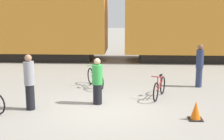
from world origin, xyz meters
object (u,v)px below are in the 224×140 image
person_in_grey (29,82)px  traffic_cone (196,111)px  freight_train (116,11)px  person_in_green (97,82)px  bicycle_maroon (159,88)px  person_in_navy (200,65)px  bicycle_green (95,78)px

person_in_grey → traffic_cone: 5.16m
freight_train → person_in_green: freight_train is taller
bicycle_maroon → person_in_navy: (1.76, 1.63, 0.54)m
freight_train → bicycle_green: freight_train is taller
freight_train → traffic_cone: bearing=-75.2°
person_in_green → traffic_cone: bearing=-32.7°
bicycle_green → person_in_grey: size_ratio=0.91×
person_in_grey → person_in_green: size_ratio=1.14×
freight_train → person_in_navy: 7.72m
freight_train → traffic_cone: (2.74, -10.33, -2.73)m
person_in_grey → traffic_cone: person_in_grey is taller
person_in_navy → person_in_grey: 6.80m
person_in_grey → traffic_cone: (5.07, -0.67, -0.65)m
freight_train → person_in_navy: freight_train is taller
bicycle_green → traffic_cone: bearing=-47.4°
bicycle_maroon → person_in_navy: 2.46m
bicycle_green → traffic_cone: bicycle_green is taller
freight_train → bicycle_green: (-0.57, -6.73, -2.61)m
bicycle_maroon → person_in_navy: size_ratio=0.94×
bicycle_maroon → person_in_green: person_in_green is taller
person_in_navy → traffic_cone: (-0.93, -3.87, -0.64)m
bicycle_green → traffic_cone: 4.89m
person_in_green → traffic_cone: person_in_green is taller
person_in_navy → person_in_grey: size_ratio=0.99×
traffic_cone → person_in_green: bearing=155.5°
freight_train → bicycle_green: size_ratio=30.16×
person_in_grey → freight_train: bearing=-91.9°
traffic_cone → person_in_navy: bearing=76.5°
traffic_cone → bicycle_green: bearing=132.6°
freight_train → traffic_cone: freight_train is taller
freight_train → person_in_green: 9.24m
bicycle_maroon → person_in_navy: bearing=42.8°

